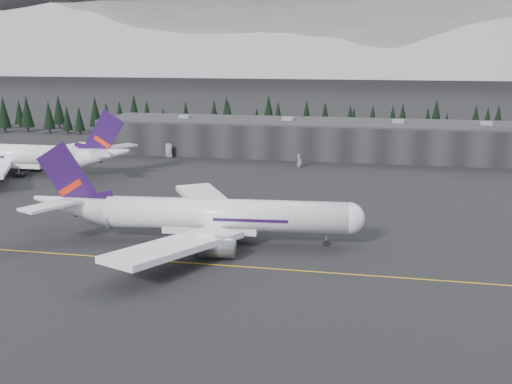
% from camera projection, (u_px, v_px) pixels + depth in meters
% --- Properties ---
extents(ground, '(1400.00, 1400.00, 0.00)m').
position_uv_depth(ground, '(234.00, 262.00, 119.02)').
color(ground, black).
rests_on(ground, ground).
extents(taxiline, '(400.00, 0.40, 0.02)m').
position_uv_depth(taxiline, '(231.00, 266.00, 117.11)').
color(taxiline, gold).
rests_on(taxiline, ground).
extents(terminal, '(160.00, 30.00, 12.60)m').
position_uv_depth(terminal, '(314.00, 138.00, 236.95)').
color(terminal, black).
rests_on(terminal, ground).
extents(treeline, '(360.00, 20.00, 15.00)m').
position_uv_depth(treeline, '(325.00, 123.00, 272.00)').
color(treeline, black).
rests_on(treeline, ground).
extents(mountain_ridge, '(4400.00, 900.00, 420.00)m').
position_uv_depth(mountain_ridge, '(376.00, 71.00, 1073.56)').
color(mountain_ridge, white).
rests_on(mountain_ridge, ground).
extents(jet_main, '(68.99, 63.46, 20.29)m').
position_uv_depth(jet_main, '(197.00, 215.00, 130.66)').
color(jet_main, white).
rests_on(jet_main, ground).
extents(jet_parked, '(71.14, 65.69, 20.92)m').
position_uv_depth(jet_parked, '(22.00, 156.00, 200.58)').
color(jet_parked, white).
rests_on(jet_parked, ground).
extents(gse_vehicle_a, '(3.58, 5.57, 1.43)m').
position_uv_depth(gse_vehicle_a, '(169.00, 156.00, 232.00)').
color(gse_vehicle_a, white).
rests_on(gse_vehicle_a, ground).
extents(gse_vehicle_b, '(4.85, 2.38, 1.59)m').
position_uv_depth(gse_vehicle_b, '(300.00, 165.00, 212.71)').
color(gse_vehicle_b, silver).
rests_on(gse_vehicle_b, ground).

